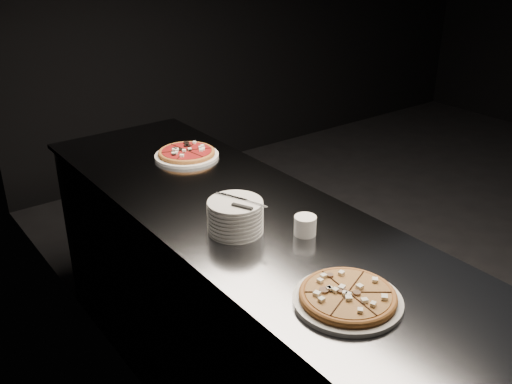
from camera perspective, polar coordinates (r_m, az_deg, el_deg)
floor at (r=4.15m, az=23.68°, el=-5.11°), size 5.00×5.00×0.00m
wall_left at (r=1.89m, az=-10.58°, el=8.10°), size 0.02×5.00×2.80m
counter at (r=2.48m, az=-1.10°, el=-11.42°), size 0.74×2.44×0.92m
pizza_mushroom at (r=1.74m, az=9.15°, el=-10.34°), size 0.38×0.38×0.04m
pizza_tomato at (r=2.78m, az=-6.94°, el=3.85°), size 0.36×0.36×0.04m
plate_stack at (r=2.07m, az=-2.09°, el=-2.45°), size 0.20×0.20×0.12m
cutlery at (r=2.04m, az=-1.68°, el=-0.97°), size 0.08×0.21×0.01m
ramekin at (r=2.07m, az=4.94°, el=-3.30°), size 0.08×0.08×0.07m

